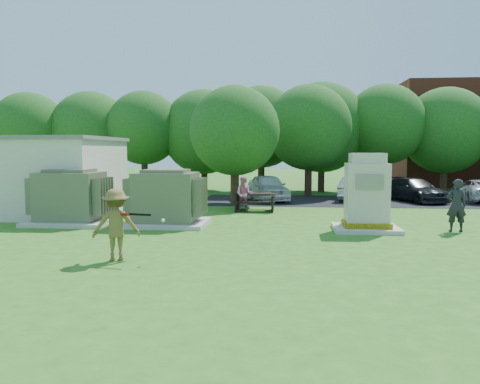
# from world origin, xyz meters

# --- Properties ---
(ground) EXTENTS (120.00, 120.00, 0.00)m
(ground) POSITION_xyz_m (0.00, 0.00, 0.00)
(ground) COLOR #2D6619
(ground) RESTS_ON ground
(parking_strip) EXTENTS (20.00, 6.00, 0.01)m
(parking_strip) POSITION_xyz_m (7.00, 13.50, 0.01)
(parking_strip) COLOR #232326
(parking_strip) RESTS_ON ground
(transformer_left) EXTENTS (3.00, 2.40, 2.07)m
(transformer_left) POSITION_xyz_m (-6.50, 4.50, 0.97)
(transformer_left) COLOR beige
(transformer_left) RESTS_ON ground
(transformer_right) EXTENTS (3.00, 2.40, 2.07)m
(transformer_right) POSITION_xyz_m (-2.80, 4.50, 0.97)
(transformer_right) COLOR beige
(transformer_right) RESTS_ON ground
(generator_cabinet) EXTENTS (2.20, 1.80, 2.68)m
(generator_cabinet) POSITION_xyz_m (4.38, 3.92, 1.17)
(generator_cabinet) COLOR beige
(generator_cabinet) RESTS_ON ground
(picnic_table) EXTENTS (1.89, 1.42, 0.81)m
(picnic_table) POSITION_xyz_m (0.21, 8.87, 0.50)
(picnic_table) COLOR black
(picnic_table) RESTS_ON ground
(batter) EXTENTS (1.33, 1.02, 1.81)m
(batter) POSITION_xyz_m (-2.64, -1.12, 0.90)
(batter) COLOR brown
(batter) RESTS_ON ground
(person_by_generator) EXTENTS (0.68, 0.47, 1.81)m
(person_by_generator) POSITION_xyz_m (7.40, 4.00, 0.90)
(person_by_generator) COLOR black
(person_by_generator) RESTS_ON ground
(person_at_picnic) EXTENTS (0.81, 0.65, 1.60)m
(person_at_picnic) POSITION_xyz_m (-0.24, 8.45, 0.80)
(person_at_picnic) COLOR pink
(person_at_picnic) RESTS_ON ground
(car_white) EXTENTS (2.84, 4.58, 1.45)m
(car_white) POSITION_xyz_m (0.64, 13.45, 0.73)
(car_white) COLOR white
(car_white) RESTS_ON ground
(car_silver_a) EXTENTS (2.45, 4.12, 1.28)m
(car_silver_a) POSITION_xyz_m (5.53, 14.06, 0.64)
(car_silver_a) COLOR silver
(car_silver_a) RESTS_ON ground
(car_dark) EXTENTS (3.31, 4.72, 1.27)m
(car_dark) POSITION_xyz_m (8.58, 13.71, 0.63)
(car_dark) COLOR black
(car_dark) RESTS_ON ground
(car_silver_b) EXTENTS (2.34, 4.47, 1.20)m
(car_silver_b) POSITION_xyz_m (12.10, 14.03, 0.60)
(car_silver_b) COLOR silver
(car_silver_b) RESTS_ON ground
(batting_equipment) EXTENTS (1.16, 0.22, 0.23)m
(batting_equipment) POSITION_xyz_m (-2.05, -1.22, 1.16)
(batting_equipment) COLOR black
(batting_equipment) RESTS_ON ground
(tree_row) EXTENTS (41.30, 13.30, 7.30)m
(tree_row) POSITION_xyz_m (1.75, 18.50, 4.15)
(tree_row) COLOR #47301E
(tree_row) RESTS_ON ground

